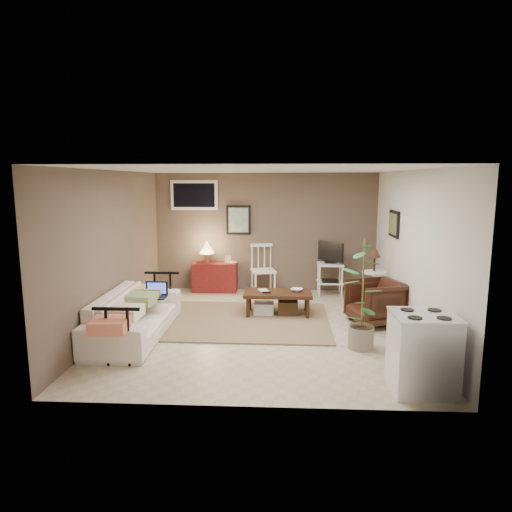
# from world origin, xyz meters

# --- Properties ---
(floor) EXTENTS (5.00, 5.00, 0.00)m
(floor) POSITION_xyz_m (0.00, 0.00, 0.00)
(floor) COLOR #C1B293
(floor) RESTS_ON ground
(art_back) EXTENTS (0.50, 0.03, 0.60)m
(art_back) POSITION_xyz_m (-0.55, 2.48, 1.45)
(art_back) COLOR black
(art_right) EXTENTS (0.03, 0.60, 0.45)m
(art_right) POSITION_xyz_m (2.23, 1.05, 1.52)
(art_right) COLOR black
(window) EXTENTS (0.96, 0.03, 0.60)m
(window) POSITION_xyz_m (-1.45, 2.48, 1.95)
(window) COLOR white
(rug) EXTENTS (2.68, 2.15, 0.03)m
(rug) POSITION_xyz_m (-0.24, 0.30, 0.01)
(rug) COLOR #7C6448
(rug) RESTS_ON floor
(coffee_table) EXTENTS (1.13, 0.59, 0.43)m
(coffee_table) POSITION_xyz_m (0.26, 0.67, 0.24)
(coffee_table) COLOR #381C0F
(coffee_table) RESTS_ON floor
(sofa) EXTENTS (0.65, 2.21, 0.86)m
(sofa) POSITION_xyz_m (-1.80, -0.48, 0.43)
(sofa) COLOR silver
(sofa) RESTS_ON floor
(sofa_pillows) EXTENTS (0.42, 2.10, 0.15)m
(sofa_pillows) POSITION_xyz_m (-1.75, -0.73, 0.53)
(sofa_pillows) COLOR beige
(sofa_pillows) RESTS_ON sofa
(sofa_end_rails) EXTENTS (0.59, 2.21, 0.74)m
(sofa_end_rails) POSITION_xyz_m (-1.67, -0.48, 0.37)
(sofa_end_rails) COLOR black
(sofa_end_rails) RESTS_ON floor
(laptop) EXTENTS (0.34, 0.25, 0.23)m
(laptop) POSITION_xyz_m (-1.59, -0.10, 0.56)
(laptop) COLOR black
(laptop) RESTS_ON sofa
(red_console) EXTENTS (0.89, 0.40, 1.03)m
(red_console) POSITION_xyz_m (-1.04, 2.29, 0.36)
(red_console) COLOR maroon
(red_console) RESTS_ON floor
(spindle_chair) EXTENTS (0.54, 0.54, 0.99)m
(spindle_chair) POSITION_xyz_m (-0.03, 2.15, 0.46)
(spindle_chair) COLOR white
(spindle_chair) RESTS_ON floor
(tv_stand) EXTENTS (0.50, 0.51, 1.06)m
(tv_stand) POSITION_xyz_m (1.29, 2.11, 0.56)
(tv_stand) COLOR white
(tv_stand) RESTS_ON floor
(side_table) EXTENTS (0.41, 0.41, 1.11)m
(side_table) POSITION_xyz_m (1.96, 1.18, 0.68)
(side_table) COLOR white
(side_table) RESTS_ON floor
(armchair) EXTENTS (0.90, 0.93, 0.77)m
(armchair) POSITION_xyz_m (1.81, 0.28, 0.39)
(armchair) COLOR black
(armchair) RESTS_ON floor
(potted_plant) EXTENTS (0.38, 0.38, 1.52)m
(potted_plant) POSITION_xyz_m (1.40, -0.81, 0.81)
(potted_plant) COLOR gray
(potted_plant) RESTS_ON floor
(stove) EXTENTS (0.66, 0.62, 0.86)m
(stove) POSITION_xyz_m (1.83, -2.04, 0.43)
(stove) COLOR white
(stove) RESTS_ON floor
(bowl) EXTENTS (0.20, 0.12, 0.20)m
(bowl) POSITION_xyz_m (0.59, 0.72, 0.50)
(bowl) COLOR #381C0F
(bowl) RESTS_ON coffee_table
(book_table) EXTENTS (0.14, 0.06, 0.20)m
(book_table) POSITION_xyz_m (-0.05, 0.71, 0.50)
(book_table) COLOR #381C0F
(book_table) RESTS_ON coffee_table
(book_console) EXTENTS (0.16, 0.09, 0.22)m
(book_console) POSITION_xyz_m (-0.74, 2.28, 0.71)
(book_console) COLOR #381C0F
(book_console) RESTS_ON red_console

